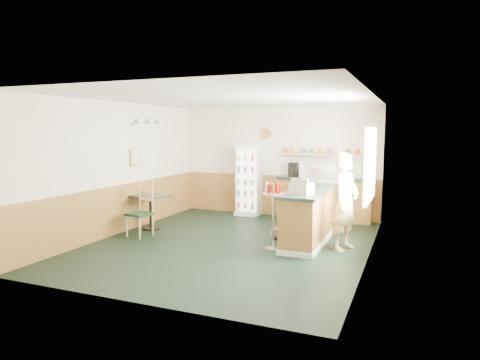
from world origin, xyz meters
The scene contains 13 objects.
ground centered at (0.00, 0.00, 0.00)m, with size 6.00×6.00×0.00m, color black.
room_envelope centered at (-0.23, 0.73, 1.52)m, with size 5.04×6.02×2.72m.
service_counter centered at (1.35, 1.07, 0.46)m, with size 0.68×3.01×1.01m.
back_counter centered at (1.19, 2.80, 0.55)m, with size 2.24×0.42×1.69m.
drinks_fridge centered at (-0.68, 2.74, 0.88)m, with size 0.58×0.52×1.77m.
display_case centered at (1.35, 1.60, 1.24)m, with size 0.81×0.43×0.46m.
cash_register centered at (1.35, 0.04, 1.11)m, with size 0.34×0.36×0.20m, color beige.
shopkeeper centered at (2.05, 0.39, 0.87)m, with size 0.58×0.42×1.73m, color tan.
condiment_stand centered at (0.86, -0.05, 0.81)m, with size 0.38×0.38×1.18m.
newspaper_rack centered at (0.99, 1.34, 0.50)m, with size 0.09×0.47×0.55m.
cafe_table centered at (-2.05, 0.44, 0.52)m, with size 0.82×0.82×0.74m.
cafe_chair centered at (-1.91, -0.07, 0.59)m, with size 0.49×0.49×1.13m.
dog_doorstop centered at (0.68, 0.68, 0.12)m, with size 0.21×0.27×0.25m.
Camera 1 is at (3.15, -7.21, 2.12)m, focal length 32.00 mm.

